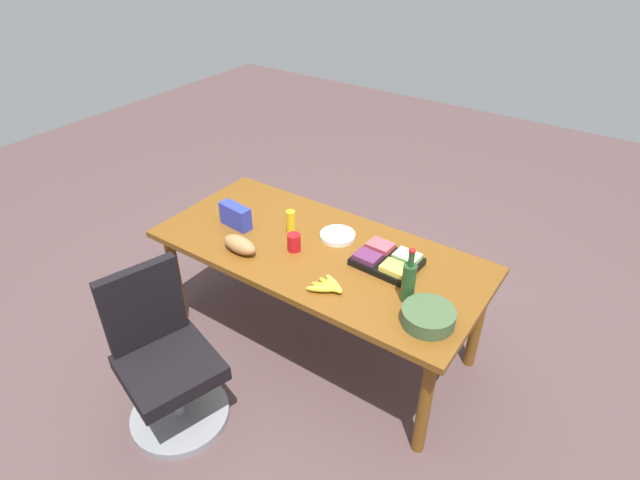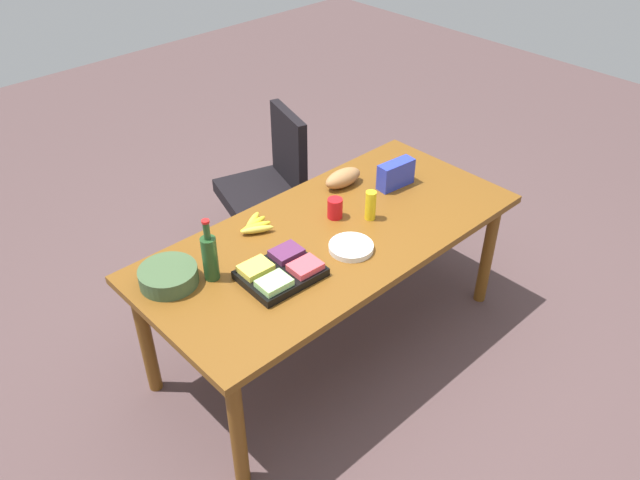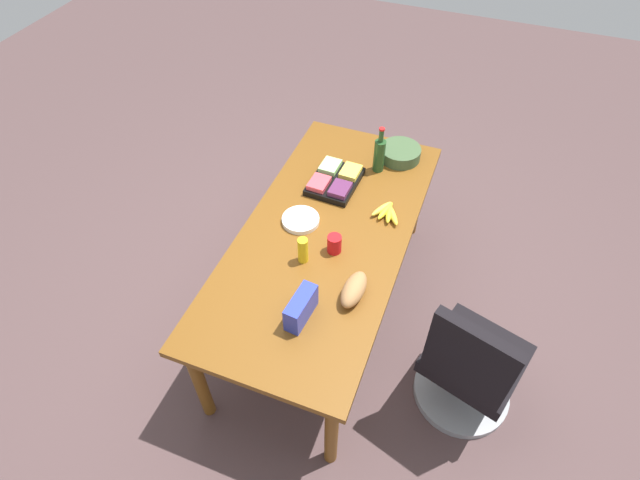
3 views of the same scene
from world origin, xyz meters
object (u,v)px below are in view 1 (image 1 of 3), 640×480
object	(u,v)px
office_chair	(167,369)
paper_plate_stack	(338,236)
conference_table	(319,259)
salad_bowl	(428,316)
red_solo_cup	(294,242)
wine_bottle	(409,281)
chip_bag_blue	(235,216)
banana_bunch	(328,286)
bread_loaf	(240,245)
mustard_bottle	(291,223)
fruit_platter	(387,260)

from	to	relation	value
office_chair	paper_plate_stack	distance (m)	1.26
conference_table	salad_bowl	size ratio (longest dim) A/B	7.52
office_chair	red_solo_cup	bearing A→B (deg)	-105.02
conference_table	wine_bottle	size ratio (longest dim) A/B	6.32
office_chair	salad_bowl	distance (m)	1.45
conference_table	red_solo_cup	world-z (taller)	red_solo_cup
chip_bag_blue	paper_plate_stack	xyz separation A→B (m)	(-0.61, -0.26, -0.06)
wine_bottle	salad_bowl	size ratio (longest dim) A/B	1.19
banana_bunch	salad_bowl	xyz separation A→B (m)	(-0.55, -0.07, 0.02)
conference_table	bread_loaf	distance (m)	0.49
wine_bottle	paper_plate_stack	world-z (taller)	wine_bottle
red_solo_cup	chip_bag_blue	bearing A→B (deg)	-0.58
banana_bunch	bread_loaf	distance (m)	0.63
mustard_bottle	office_chair	bearing A→B (deg)	83.84
wine_bottle	chip_bag_blue	xyz separation A→B (m)	(1.23, -0.03, -0.05)
wine_bottle	bread_loaf	world-z (taller)	wine_bottle
conference_table	banana_bunch	distance (m)	0.41
conference_table	office_chair	bearing A→B (deg)	70.19
conference_table	mustard_bottle	bearing A→B (deg)	-9.97
office_chair	mustard_bottle	bearing A→B (deg)	-96.16
banana_bunch	fruit_platter	bearing A→B (deg)	-111.59
chip_bag_blue	banana_bunch	world-z (taller)	chip_bag_blue
paper_plate_stack	wine_bottle	bearing A→B (deg)	155.14
chip_bag_blue	fruit_platter	distance (m)	1.02
paper_plate_stack	red_solo_cup	world-z (taller)	red_solo_cup
banana_bunch	bread_loaf	world-z (taller)	bread_loaf
chip_bag_blue	salad_bowl	distance (m)	1.41
conference_table	chip_bag_blue	world-z (taller)	chip_bag_blue
wine_bottle	red_solo_cup	xyz separation A→B (m)	(0.76, -0.03, -0.07)
red_solo_cup	paper_plate_stack	bearing A→B (deg)	-118.71
conference_table	fruit_platter	bearing A→B (deg)	-167.46
wine_bottle	banana_bunch	distance (m)	0.43
fruit_platter	salad_bowl	xyz separation A→B (m)	(-0.40, 0.32, 0.01)
conference_table	chip_bag_blue	bearing A→B (deg)	8.60
salad_bowl	mustard_bottle	bearing A→B (deg)	-14.07
conference_table	bread_loaf	bearing A→B (deg)	38.21
salad_bowl	red_solo_cup	xyz separation A→B (m)	(0.93, -0.13, 0.01)
chip_bag_blue	fruit_platter	bearing A→B (deg)	-169.75
fruit_platter	banana_bunch	distance (m)	0.41
fruit_platter	salad_bowl	bearing A→B (deg)	141.84
office_chair	fruit_platter	distance (m)	1.37
paper_plate_stack	mustard_bottle	bearing A→B (deg)	25.05
chip_bag_blue	banana_bunch	size ratio (longest dim) A/B	1.13
chip_bag_blue	mustard_bottle	world-z (taller)	mustard_bottle
mustard_bottle	salad_bowl	bearing A→B (deg)	165.93
office_chair	bread_loaf	size ratio (longest dim) A/B	3.95
chip_bag_blue	salad_bowl	xyz separation A→B (m)	(-1.40, 0.13, -0.03)
banana_bunch	bread_loaf	size ratio (longest dim) A/B	0.81
paper_plate_stack	banana_bunch	xyz separation A→B (m)	(-0.24, 0.46, 0.01)
paper_plate_stack	fruit_platter	distance (m)	0.39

